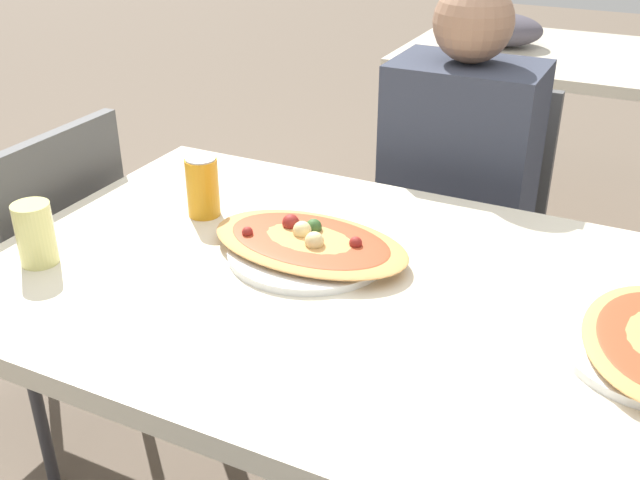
% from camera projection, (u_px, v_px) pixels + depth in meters
% --- Properties ---
extents(dining_table, '(1.28, 0.86, 0.74)m').
position_uv_depth(dining_table, '(337.00, 314.00, 1.35)').
color(dining_table, beige).
rests_on(dining_table, ground_plane).
extents(chair_far_seated, '(0.40, 0.40, 0.88)m').
position_uv_depth(chair_far_seated, '(464.00, 231.00, 2.02)').
color(chair_far_seated, '#4C4C4C').
rests_on(chair_far_seated, ground_plane).
extents(chair_side_left, '(0.40, 0.40, 0.88)m').
position_uv_depth(chair_side_left, '(41.00, 274.00, 1.82)').
color(chair_side_left, '#4C4C4C').
rests_on(chair_side_left, ground_plane).
extents(person_seated, '(0.35, 0.27, 1.16)m').
position_uv_depth(person_seated, '(457.00, 184.00, 1.85)').
color(person_seated, '#2D2D38').
rests_on(person_seated, ground_plane).
extents(pizza_main, '(0.40, 0.31, 0.06)m').
position_uv_depth(pizza_main, '(309.00, 244.00, 1.39)').
color(pizza_main, white).
rests_on(pizza_main, dining_table).
extents(soda_can, '(0.07, 0.07, 0.12)m').
position_uv_depth(soda_can, '(203.00, 187.00, 1.52)').
color(soda_can, orange).
rests_on(soda_can, dining_table).
extents(drink_glass, '(0.07, 0.07, 0.12)m').
position_uv_depth(drink_glass, '(35.00, 234.00, 1.35)').
color(drink_glass, '#E0DB7F').
rests_on(drink_glass, dining_table).
extents(background_table, '(1.10, 0.80, 0.86)m').
position_uv_depth(background_table, '(544.00, 65.00, 2.85)').
color(background_table, beige).
rests_on(background_table, ground_plane).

